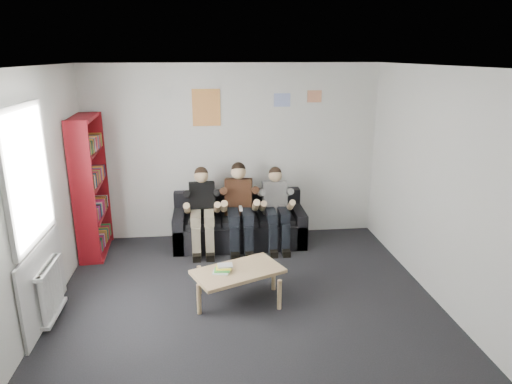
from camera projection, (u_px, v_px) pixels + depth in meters
room_shell at (249, 202)px, 4.71m from camera, size 5.00×5.00×5.00m
sofa at (239, 226)px, 7.05m from camera, size 1.98×0.81×0.77m
bookshelf at (91, 187)px, 6.50m from camera, size 0.30×0.91×2.01m
coffee_table at (238, 274)px, 5.33m from camera, size 1.02×0.56×0.41m
game_cases at (223, 269)px, 5.28m from camera, size 0.23×0.21×0.06m
person_left at (202, 211)px, 6.72m from camera, size 0.38×0.82×1.23m
person_middle at (240, 208)px, 6.76m from camera, size 0.41×0.87×1.28m
person_right at (276, 209)px, 6.84m from camera, size 0.37×0.79×1.20m
radiator at (51, 290)px, 4.97m from camera, size 0.10×0.64×0.60m
window at (35, 233)px, 4.76m from camera, size 0.05×1.30×2.36m
poster_large at (206, 108)px, 6.83m from camera, size 0.42×0.01×0.55m
poster_blue at (282, 100)px, 6.92m from camera, size 0.25×0.01×0.20m
poster_pink at (314, 96)px, 6.96m from camera, size 0.22×0.01×0.18m
poster_sign at (165, 94)px, 6.71m from camera, size 0.20×0.01×0.14m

